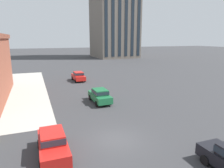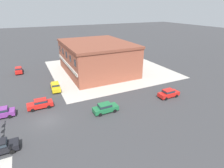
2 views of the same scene
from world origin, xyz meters
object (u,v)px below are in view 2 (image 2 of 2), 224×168
object	(u,v)px
car_parked_curb	(40,103)
car_main_mid	(169,93)
car_cross_westbound	(55,86)
car_main_southbound_near	(19,70)
car_main_southbound_far	(105,108)
car_cross_eastbound	(0,113)

from	to	relation	value
car_parked_curb	car_main_mid	bearing A→B (deg)	74.14
car_cross_westbound	car_parked_curb	distance (m)	7.68
car_parked_curb	car_main_southbound_near	bearing A→B (deg)	-171.66
car_main_mid	car_parked_curb	bearing A→B (deg)	-105.86
car_main_southbound_far	car_cross_eastbound	xyz separation A→B (m)	(-6.03, -16.21, 0.00)
car_main_mid	car_cross_westbound	bearing A→B (deg)	-123.89
car_main_southbound_near	car_cross_eastbound	distance (m)	23.29
car_main_southbound_near	car_main_southbound_far	xyz separation A→B (m)	(29.14, 13.30, 0.00)
car_parked_curb	car_main_mid	size ratio (longest dim) A/B	0.99
car_main_southbound_near	car_main_mid	bearing A→B (deg)	42.64
car_main_southbound_near	car_cross_westbound	size ratio (longest dim) A/B	0.98
car_main_southbound_far	car_cross_eastbound	world-z (taller)	same
car_main_southbound_near	car_main_mid	xyz separation A→B (m)	(29.46, 27.13, 0.00)
car_main_southbound_near	car_parked_curb	distance (m)	22.94
car_cross_westbound	car_cross_eastbound	bearing A→B (deg)	-54.96
car_cross_eastbound	car_main_mid	world-z (taller)	same
car_main_mid	car_main_southbound_near	bearing A→B (deg)	-137.36
car_main_southbound_near	car_cross_westbound	xyz separation A→B (m)	(16.05, 7.16, 0.00)
car_cross_westbound	car_parked_curb	size ratio (longest dim) A/B	1.02
car_main_southbound_near	car_parked_curb	bearing A→B (deg)	8.34
car_parked_curb	car_main_southbound_far	bearing A→B (deg)	57.11
car_main_southbound_far	car_main_mid	distance (m)	13.83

